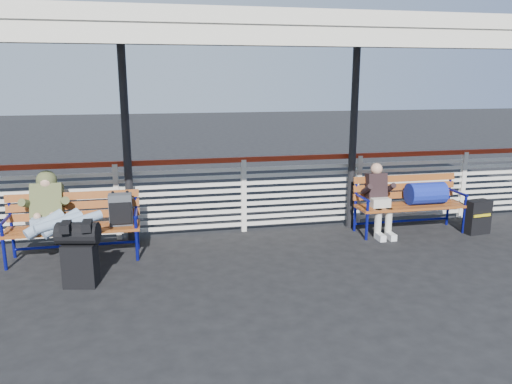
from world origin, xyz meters
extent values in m
plane|color=black|center=(0.00, 0.00, 0.00)|extent=(60.00, 60.00, 0.00)
cube|color=silver|center=(0.00, 1.90, 0.60)|extent=(12.00, 0.04, 1.04)
cube|color=maroon|center=(0.00, 1.90, 1.20)|extent=(12.00, 0.06, 0.08)
cube|color=silver|center=(0.00, 0.90, 3.08)|extent=(12.60, 3.60, 0.16)
cube|color=silver|center=(0.00, -0.85, 2.95)|extent=(12.60, 0.06, 0.30)
cylinder|color=black|center=(-1.80, 1.75, 1.50)|extent=(0.12, 0.12, 3.00)
cylinder|color=black|center=(1.80, 1.75, 1.50)|extent=(0.12, 0.12, 3.00)
cube|color=black|center=(-2.35, 0.12, 0.27)|extent=(0.43, 0.31, 0.54)
cylinder|color=black|center=(-2.35, 0.12, 0.67)|extent=(0.53, 0.37, 0.27)
cube|color=brown|center=(-2.55, 1.07, 0.45)|extent=(1.80, 0.50, 0.04)
cube|color=brown|center=(-2.55, 1.33, 0.72)|extent=(1.80, 0.10, 0.40)
cylinder|color=#0C128C|center=(-3.40, 0.87, 0.23)|extent=(0.04, 0.04, 0.45)
cylinder|color=#0C128C|center=(-1.70, 0.87, 0.23)|extent=(0.04, 0.04, 0.45)
cylinder|color=#0C128C|center=(-3.40, 1.34, 0.45)|extent=(0.04, 0.04, 0.90)
cylinder|color=#0C128C|center=(-1.70, 1.34, 0.45)|extent=(0.04, 0.04, 0.90)
cube|color=#45484C|center=(-1.90, 1.09, 0.69)|extent=(0.31, 0.20, 0.44)
cube|color=brown|center=(2.64, 1.25, 0.45)|extent=(1.80, 0.50, 0.04)
cube|color=brown|center=(2.64, 1.51, 0.72)|extent=(1.80, 0.10, 0.40)
cylinder|color=#0C128C|center=(1.79, 1.05, 0.23)|extent=(0.04, 0.04, 0.45)
cylinder|color=#0C128C|center=(3.49, 1.05, 0.23)|extent=(0.04, 0.04, 0.45)
cylinder|color=#0C128C|center=(1.79, 1.52, 0.45)|extent=(0.04, 0.04, 0.90)
cylinder|color=#0C128C|center=(3.49, 1.52, 0.45)|extent=(0.04, 0.04, 0.90)
cylinder|color=navy|center=(2.89, 1.25, 0.65)|extent=(0.61, 0.36, 0.36)
cube|color=#8EA8C0|center=(-2.90, 1.12, 0.54)|extent=(0.36, 0.26, 0.18)
cube|color=#50522C|center=(-2.90, 1.32, 0.80)|extent=(0.42, 0.38, 0.53)
sphere|color=#50522C|center=(-2.90, 1.42, 1.08)|extent=(0.28, 0.28, 0.28)
sphere|color=tan|center=(-2.90, 1.38, 1.07)|extent=(0.21, 0.21, 0.21)
cube|color=black|center=(-2.47, 0.06, 0.78)|extent=(0.11, 0.27, 0.10)
cube|color=black|center=(-2.23, 0.06, 0.78)|extent=(0.11, 0.27, 0.10)
cube|color=beige|center=(2.09, 1.28, 0.53)|extent=(0.30, 0.24, 0.16)
cube|color=black|center=(2.09, 1.42, 0.78)|extent=(0.32, 0.23, 0.42)
sphere|color=tan|center=(2.09, 1.44, 1.05)|extent=(0.19, 0.19, 0.19)
cylinder|color=beige|center=(2.00, 1.10, 0.24)|extent=(0.11, 0.11, 0.46)
cylinder|color=beige|center=(2.18, 1.10, 0.24)|extent=(0.11, 0.11, 0.46)
cube|color=silver|center=(2.00, 1.00, 0.05)|extent=(0.10, 0.24, 0.10)
cube|color=silver|center=(2.18, 1.00, 0.05)|extent=(0.10, 0.24, 0.10)
cube|color=black|center=(3.69, 1.00, 0.28)|extent=(0.42, 0.27, 0.55)
cube|color=gold|center=(3.69, 0.88, 0.33)|extent=(0.33, 0.06, 0.04)
camera|label=1|loc=(-1.45, -5.88, 2.50)|focal=35.00mm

